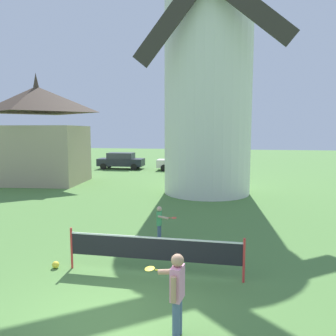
% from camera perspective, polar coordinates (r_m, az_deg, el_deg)
% --- Properties ---
extents(ground_plane, '(120.00, 120.00, 0.00)m').
position_cam_1_polar(ground_plane, '(7.10, -10.34, -24.31)').
color(ground_plane, '#517F3D').
extents(windmill, '(8.62, 5.73, 15.39)m').
position_cam_1_polar(windmill, '(19.39, 7.14, 18.28)').
color(windmill, silver).
rests_on(windmill, ground_plane).
extents(tennis_net, '(4.51, 0.06, 1.10)m').
position_cam_1_polar(tennis_net, '(8.36, -2.60, -14.12)').
color(tennis_net, red).
rests_on(tennis_net, ground_plane).
extents(player_near, '(0.79, 0.68, 1.51)m').
position_cam_1_polar(player_near, '(6.06, 1.48, -20.74)').
color(player_near, slate).
rests_on(player_near, ground_plane).
extents(player_far, '(0.70, 0.45, 1.15)m').
position_cam_1_polar(player_far, '(10.86, -1.42, -9.37)').
color(player_far, slate).
rests_on(player_far, ground_plane).
extents(stray_ball, '(0.19, 0.19, 0.19)m').
position_cam_1_polar(stray_ball, '(9.43, -19.28, -15.86)').
color(stray_ball, yellow).
rests_on(stray_ball, ground_plane).
extents(parked_car_black, '(4.44, 1.99, 1.56)m').
position_cam_1_polar(parked_car_black, '(31.50, -8.31, 1.32)').
color(parked_car_black, '#1E232D').
rests_on(parked_car_black, ground_plane).
extents(parked_car_cream, '(4.50, 2.12, 1.56)m').
position_cam_1_polar(parked_car_cream, '(29.97, 2.31, 1.12)').
color(parked_car_cream, silver).
rests_on(parked_car_cream, ground_plane).
extents(chapel, '(6.70, 5.18, 7.60)m').
position_cam_1_polar(chapel, '(24.31, -21.97, 5.23)').
color(chapel, tan).
rests_on(chapel, ground_plane).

